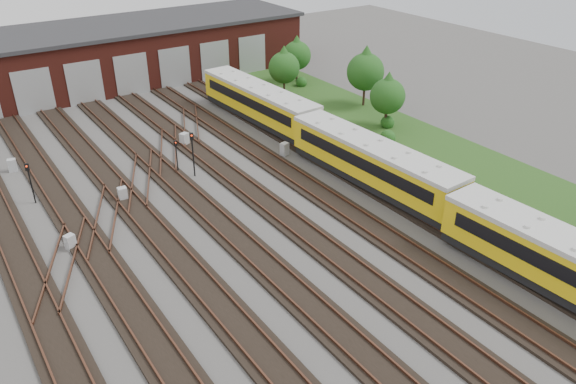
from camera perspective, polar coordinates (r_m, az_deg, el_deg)
ground at (r=35.01m, az=-0.11°, el=-5.91°), size 120.00×120.00×0.00m
track_network at (r=35.28m, az=-0.88°, el=-5.41°), size 30.40×70.00×0.33m
maintenance_shed at (r=67.97m, az=-19.90°, el=12.72°), size 51.00×12.50×6.35m
grass_verge at (r=52.73m, az=11.01°, el=5.94°), size 8.00×55.00×0.05m
metro_train at (r=41.87m, az=8.60°, el=2.98°), size 3.50×47.64×3.21m
signal_mast_0 at (r=43.05m, az=-24.76°, el=1.30°), size 0.30×0.29×3.10m
signal_mast_1 at (r=44.56m, az=-11.28°, el=4.01°), size 0.24×0.22×2.68m
signal_mast_2 at (r=43.44m, az=-9.67°, el=4.35°), size 0.32×0.30×3.61m
signal_mast_3 at (r=44.24m, az=4.60°, el=4.14°), size 0.23×0.21×2.49m
relay_cabinet_0 at (r=37.40m, az=-21.26°, el=-4.75°), size 0.72×0.67×0.98m
relay_cabinet_1 at (r=49.40m, az=-26.21°, el=2.45°), size 0.72×0.64×1.03m
relay_cabinet_2 at (r=41.83m, az=-16.45°, el=-0.20°), size 0.67×0.58×1.03m
relay_cabinet_3 at (r=49.74m, az=-10.47°, el=5.27°), size 0.85×0.79×1.14m
relay_cabinet_4 at (r=47.15m, az=-0.36°, el=4.40°), size 0.77×0.69×1.07m
tree_0 at (r=60.50m, az=-0.40°, el=12.89°), size 3.30×3.30×5.47m
tree_1 at (r=65.49m, az=0.90°, el=14.03°), size 3.23×3.23×5.36m
tree_2 at (r=57.97m, az=7.90°, el=12.43°), size 3.77×3.77×6.24m
tree_3 at (r=52.63m, az=10.11°, el=9.97°), size 3.24×3.24×5.37m
bush_0 at (r=50.12m, az=10.11°, el=5.66°), size 1.41×1.41×1.41m
bush_1 at (r=53.68m, az=10.09°, el=7.16°), size 1.31×1.31×1.31m
bush_2 at (r=64.62m, az=1.37°, el=11.24°), size 1.26×1.26×1.26m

